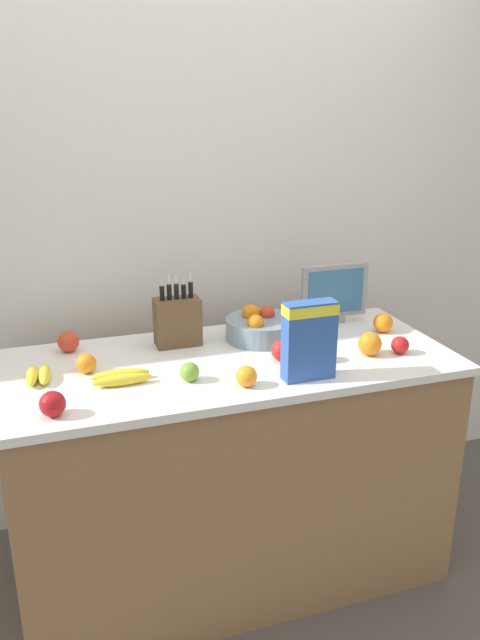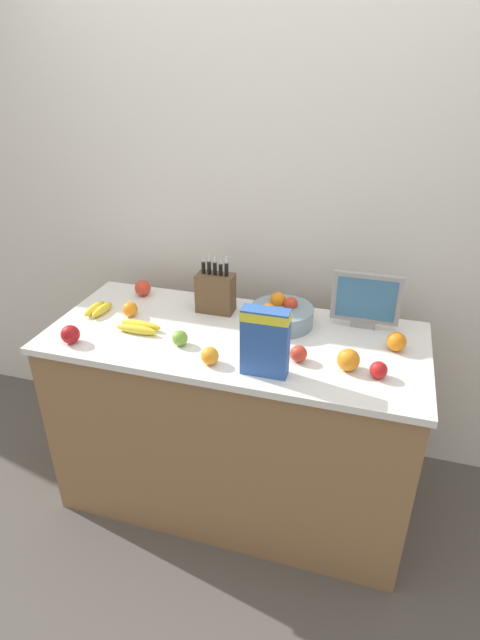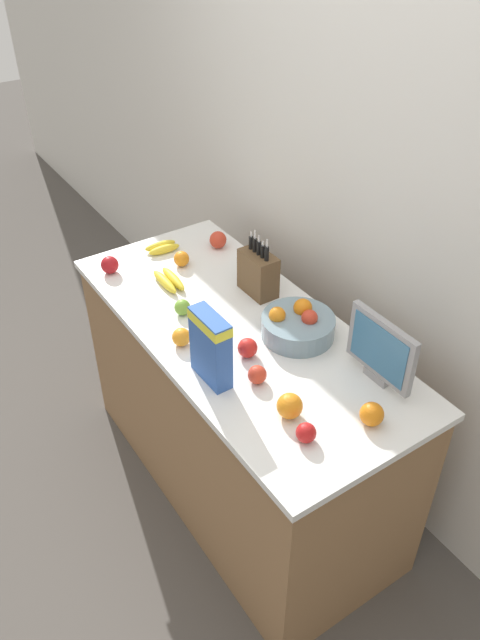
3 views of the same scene
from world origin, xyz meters
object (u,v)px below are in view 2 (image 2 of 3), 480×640
apple_rightmost (268,341)px  knife_block (215,292)px  orange_mid_left (210,356)px  small_monitor (366,299)px  banana_bunch_left (139,327)px  orange_front_right (396,342)px  apple_middle (180,338)px  orange_front_left (130,309)px  apple_near_bananas (70,334)px  apple_front (143,288)px  orange_by_cereal (348,360)px  apple_rear (379,370)px  fruit_bowl (281,315)px  cereal_box (265,339)px  banana_bunch_right (98,309)px  apple_leftmost (299,354)px

apple_rightmost → knife_block: bearing=139.8°
knife_block → orange_mid_left: size_ratio=3.97×
small_monitor → banana_bunch_left: small_monitor is taller
orange_front_right → apple_rightmost: bearing=-164.1°
apple_middle → orange_front_left: (-0.32, 0.18, 0.00)m
orange_mid_left → knife_block: bearing=106.2°
small_monitor → apple_rightmost: bearing=-139.7°
apple_near_bananas → apple_front: size_ratio=0.98×
orange_front_left → orange_by_cereal: size_ratio=0.80×
apple_rear → orange_front_left: size_ratio=0.95×
fruit_bowl → cereal_box: bearing=-86.6°
banana_bunch_left → orange_front_right: (1.07, 0.16, 0.02)m
apple_rightmost → orange_front_right: bearing=15.9°
banana_bunch_right → apple_leftmost: size_ratio=2.32×
small_monitor → apple_middle: small_monitor is taller
apple_rear → orange_mid_left: size_ratio=0.93×
apple_rightmost → apple_rear: size_ratio=1.11×
apple_near_bananas → orange_mid_left: bearing=1.4°
banana_bunch_right → orange_mid_left: bearing=-22.0°
banana_bunch_left → orange_mid_left: orange_mid_left is taller
apple_rear → apple_front: (-1.16, 0.40, 0.01)m
small_monitor → apple_leftmost: (-0.22, -0.35, -0.10)m
small_monitor → orange_front_left: (-1.03, -0.20, -0.10)m
fruit_bowl → small_monitor: bearing=12.0°
small_monitor → cereal_box: 0.57m
banana_bunch_left → apple_front: (-0.15, 0.34, 0.02)m
cereal_box → fruit_bowl: 0.41m
apple_middle → orange_by_cereal: size_ratio=0.75×
apple_leftmost → orange_front_left: orange_front_left is taller
banana_bunch_left → apple_rightmost: (0.57, 0.01, 0.02)m
orange_by_cereal → orange_front_right: bearing=49.1°
apple_leftmost → apple_front: (-0.86, 0.38, 0.01)m
apple_rightmost → banana_bunch_right: bearing=173.7°
cereal_box → apple_rear: size_ratio=4.09×
small_monitor → apple_front: 1.08m
apple_middle → orange_front_right: size_ratio=0.82×
small_monitor → orange_mid_left: small_monitor is taller
apple_front → banana_bunch_left: bearing=-66.6°
banana_bunch_right → orange_front_right: 1.33m
apple_leftmost → apple_rear: (0.30, -0.03, -0.00)m
cereal_box → apple_near_bananas: bearing=-179.7°
small_monitor → banana_bunch_right: bearing=-170.0°
small_monitor → banana_bunch_left: size_ratio=1.49×
knife_block → apple_rear: (0.76, -0.35, -0.06)m
cereal_box → banana_bunch_left: (-0.60, 0.16, -0.13)m
fruit_bowl → apple_middle: (-0.36, -0.30, -0.02)m
orange_front_left → small_monitor: bearing=10.8°
banana_bunch_right → apple_front: size_ratio=1.95×
apple_middle → apple_rear: 0.80m
cereal_box → banana_bunch_right: size_ratio=1.73×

